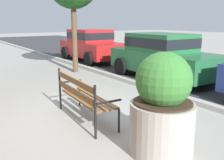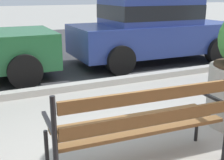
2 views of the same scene
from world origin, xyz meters
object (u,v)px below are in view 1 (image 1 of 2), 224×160
park_bench (82,95)px  parked_car_green (162,55)px  parked_car_red (91,44)px  concrete_planter (162,108)px

park_bench → parked_car_green: bearing=114.9°
park_bench → parked_car_red: (-6.94, 4.13, 0.30)m
concrete_planter → park_bench: bearing=-167.9°
park_bench → concrete_planter: size_ratio=1.18×
concrete_planter → parked_car_red: (-8.75, 3.74, 0.12)m
parked_car_red → parked_car_green: 5.03m
park_bench → concrete_planter: 1.86m
concrete_planter → parked_car_green: parked_car_green is taller
parked_car_red → parked_car_green: size_ratio=1.00×
park_bench → parked_car_green: size_ratio=0.44×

